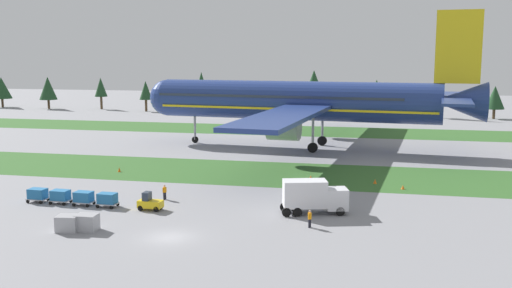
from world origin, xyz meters
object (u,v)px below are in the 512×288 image
object	(u,v)px
cargo_dolly_fourth	(38,194)
taxiway_marker_2	(403,187)
cargo_dolly_lead	(107,199)
ground_crew_loader	(165,192)
cargo_dolly_third	(60,196)
baggage_tug	(150,203)
catering_truck	(313,195)
taxiway_marker_0	(375,181)
taxiway_marker_3	(119,170)
uld_container_1	(87,222)
ground_crew_marshaller	(310,218)
airliner	(304,101)
taxiway_marker_1	(311,177)
uld_container_0	(68,223)
cargo_dolly_second	(84,197)

from	to	relation	value
cargo_dolly_fourth	taxiway_marker_2	xyz separation A→B (m)	(40.72, 14.96, -0.66)
cargo_dolly_lead	ground_crew_loader	distance (m)	6.63
cargo_dolly_third	baggage_tug	bearing A→B (deg)	90.00
catering_truck	taxiway_marker_0	xyz separation A→B (m)	(6.27, 15.85, -1.65)
taxiway_marker_3	uld_container_1	bearing A→B (deg)	-71.22
cargo_dolly_third	cargo_dolly_lead	bearing A→B (deg)	90.00
taxiway_marker_2	cargo_dolly_third	bearing A→B (deg)	-158.25
uld_container_1	taxiway_marker_0	size ratio (longest dim) A/B	3.28
catering_truck	ground_crew_marshaller	xyz separation A→B (m)	(0.20, -5.02, -1.01)
uld_container_1	taxiway_marker_2	xyz separation A→B (m)	(30.08, 23.64, -0.52)
catering_truck	airliner	bearing A→B (deg)	173.22
cargo_dolly_fourth	baggage_tug	bearing A→B (deg)	90.00
ground_crew_marshaller	uld_container_1	xyz separation A→B (m)	(-20.62, -5.26, -0.17)
taxiway_marker_0	taxiway_marker_1	size ratio (longest dim) A/B	1.13
baggage_tug	cargo_dolly_lead	distance (m)	5.03
cargo_dolly_third	taxiway_marker_0	distance (m)	38.66
ground_crew_marshaller	cargo_dolly_fourth	bearing A→B (deg)	103.04
uld_container_0	taxiway_marker_2	distance (m)	39.91
airliner	taxiway_marker_2	world-z (taller)	airliner
airliner	taxiway_marker_0	distance (m)	30.47
taxiway_marker_2	taxiway_marker_3	xyz separation A→B (m)	(-39.06, 2.75, 0.07)
taxiway_marker_0	taxiway_marker_3	bearing A→B (deg)	179.59
taxiway_marker_0	uld_container_1	bearing A→B (deg)	-135.60
uld_container_0	taxiway_marker_1	xyz separation A→B (m)	(19.88, 27.60, -0.50)
cargo_dolly_fourth	uld_container_0	bearing A→B (deg)	46.70
catering_truck	uld_container_0	distance (m)	24.61
cargo_dolly_fourth	taxiway_marker_0	world-z (taller)	cargo_dolly_fourth
taxiway_marker_1	ground_crew_loader	bearing A→B (deg)	-136.77
catering_truck	ground_crew_loader	world-z (taller)	catering_truck
cargo_dolly_lead	ground_crew_marshaller	bearing A→B (deg)	84.87
cargo_dolly_fourth	ground_crew_marshaller	world-z (taller)	ground_crew_marshaller
uld_container_1	taxiway_marker_0	bearing A→B (deg)	44.40
uld_container_1	cargo_dolly_third	bearing A→B (deg)	132.13
taxiway_marker_2	taxiway_marker_3	world-z (taller)	taxiway_marker_3
cargo_dolly_lead	taxiway_marker_1	distance (m)	27.54
ground_crew_loader	taxiway_marker_0	distance (m)	27.23
baggage_tug	uld_container_1	xyz separation A→B (m)	(-3.08, -8.07, -0.03)
airliner	uld_container_1	xyz separation A→B (m)	(-14.09, -52.66, -7.67)
cargo_dolly_fourth	ground_crew_loader	xyz separation A→B (m)	(13.65, 4.01, 0.03)
cargo_dolly_third	taxiway_marker_0	world-z (taller)	cargo_dolly_third
airliner	cargo_dolly_third	distance (m)	49.79
catering_truck	taxiway_marker_1	size ratio (longest dim) A/B	13.52
ground_crew_loader	uld_container_0	size ratio (longest dim) A/B	0.87
cargo_dolly_fourth	taxiway_marker_1	size ratio (longest dim) A/B	4.18
taxiway_marker_0	taxiway_marker_2	xyz separation A→B (m)	(3.39, -2.50, -0.05)
baggage_tug	uld_container_1	world-z (taller)	baggage_tug
cargo_dolly_fourth	taxiway_marker_2	bearing A→B (deg)	112.70
cargo_dolly_lead	taxiway_marker_2	size ratio (longest dim) A/B	4.35
cargo_dolly_second	taxiway_marker_1	bearing A→B (deg)	131.36
cargo_dolly_second	ground_crew_marshaller	xyz separation A→B (m)	(25.46, -3.16, 0.03)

